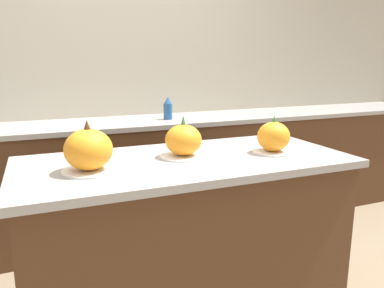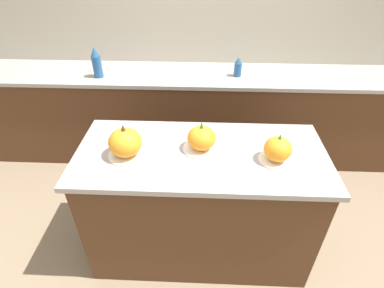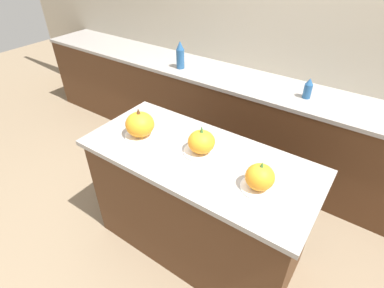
{
  "view_description": "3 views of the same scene",
  "coord_description": "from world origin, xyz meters",
  "px_view_note": "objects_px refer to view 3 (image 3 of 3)",
  "views": [
    {
      "loc": [
        -0.63,
        -1.6,
        1.38
      ],
      "look_at": [
        0.04,
        0.02,
        1.0
      ],
      "focal_mm": 35.0,
      "sensor_mm": 36.0,
      "label": 1
    },
    {
      "loc": [
        0.01,
        -1.48,
        2.06
      ],
      "look_at": [
        -0.06,
        0.02,
        0.98
      ],
      "focal_mm": 28.0,
      "sensor_mm": 36.0,
      "label": 2
    },
    {
      "loc": [
        0.84,
        -1.27,
        2.12
      ],
      "look_at": [
        -0.04,
        -0.01,
        1.01
      ],
      "focal_mm": 28.0,
      "sensor_mm": 36.0,
      "label": 3
    }
  ],
  "objects_px": {
    "pumpkin_cake_left": "(140,125)",
    "pumpkin_cake_right": "(260,178)",
    "bottle_short": "(308,89)",
    "bottle_tall": "(180,55)",
    "pumpkin_cake_center": "(202,143)"
  },
  "relations": [
    {
      "from": "pumpkin_cake_center",
      "to": "pumpkin_cake_right",
      "type": "bearing_deg",
      "value": -12.09
    },
    {
      "from": "pumpkin_cake_center",
      "to": "pumpkin_cake_right",
      "type": "xyz_separation_m",
      "value": [
        0.44,
        -0.09,
        0.0
      ]
    },
    {
      "from": "bottle_tall",
      "to": "bottle_short",
      "type": "relative_size",
      "value": 1.58
    },
    {
      "from": "pumpkin_cake_left",
      "to": "bottle_tall",
      "type": "xyz_separation_m",
      "value": [
        -0.52,
        1.17,
        0.04
      ]
    },
    {
      "from": "pumpkin_cake_left",
      "to": "pumpkin_cake_right",
      "type": "height_order",
      "value": "pumpkin_cake_left"
    },
    {
      "from": "pumpkin_cake_left",
      "to": "bottle_short",
      "type": "bearing_deg",
      "value": 58.33
    },
    {
      "from": "bottle_short",
      "to": "pumpkin_cake_left",
      "type": "bearing_deg",
      "value": -121.67
    },
    {
      "from": "bottle_tall",
      "to": "pumpkin_cake_center",
      "type": "bearing_deg",
      "value": -47.97
    },
    {
      "from": "pumpkin_cake_left",
      "to": "pumpkin_cake_right",
      "type": "xyz_separation_m",
      "value": [
        0.9,
        -0.01,
        -0.01
      ]
    },
    {
      "from": "pumpkin_cake_right",
      "to": "bottle_short",
      "type": "bearing_deg",
      "value": 95.89
    },
    {
      "from": "pumpkin_cake_center",
      "to": "bottle_tall",
      "type": "relative_size",
      "value": 0.83
    },
    {
      "from": "pumpkin_cake_center",
      "to": "bottle_short",
      "type": "distance_m",
      "value": 1.21
    },
    {
      "from": "pumpkin_cake_right",
      "to": "bottle_short",
      "type": "relative_size",
      "value": 1.14
    },
    {
      "from": "pumpkin_cake_right",
      "to": "bottle_short",
      "type": "distance_m",
      "value": 1.27
    },
    {
      "from": "bottle_tall",
      "to": "bottle_short",
      "type": "bearing_deg",
      "value": 3.37
    }
  ]
}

